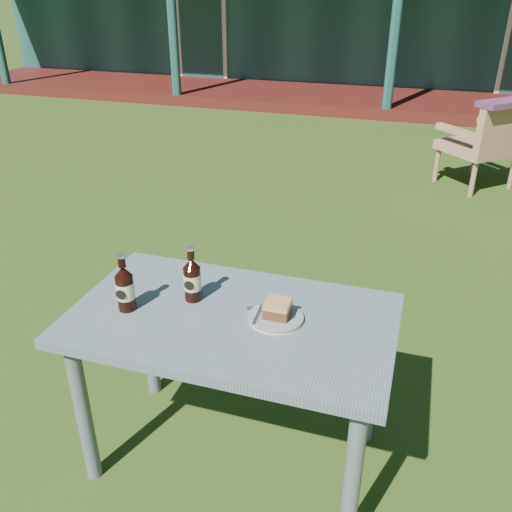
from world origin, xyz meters
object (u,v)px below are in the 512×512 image
(cake_slice, at_px, (278,308))
(armchair_left, at_px, (486,141))
(cola_bottle_near, at_px, (192,279))
(cola_bottle_far, at_px, (125,288))
(cafe_table, at_px, (232,338))
(plate, at_px, (276,317))

(cake_slice, distance_m, armchair_left, 3.95)
(cake_slice, bearing_deg, cola_bottle_near, 174.83)
(cake_slice, height_order, cola_bottle_near, cola_bottle_near)
(cola_bottle_near, relative_size, cola_bottle_far, 0.98)
(cake_slice, height_order, armchair_left, armchair_left)
(cafe_table, xyz_separation_m, plate, (0.16, 0.03, 0.11))
(cake_slice, distance_m, cola_bottle_far, 0.57)
(cola_bottle_near, bearing_deg, cola_bottle_far, -146.57)
(cola_bottle_near, bearing_deg, cafe_table, -19.32)
(plate, distance_m, cola_bottle_far, 0.57)
(cafe_table, xyz_separation_m, cola_bottle_far, (-0.39, -0.08, 0.19))
(cake_slice, bearing_deg, cafe_table, -169.28)
(cafe_table, bearing_deg, cola_bottle_near, 160.68)
(cola_bottle_far, bearing_deg, cafe_table, 10.92)
(armchair_left, bearing_deg, cafe_table, -106.47)
(cafe_table, relative_size, armchair_left, 1.45)
(cafe_table, bearing_deg, cake_slice, 10.72)
(cafe_table, xyz_separation_m, cola_bottle_near, (-0.18, 0.06, 0.19))
(cafe_table, relative_size, plate, 5.88)
(cafe_table, height_order, cola_bottle_near, cola_bottle_near)
(plate, bearing_deg, cola_bottle_far, -169.59)
(plate, relative_size, cola_bottle_near, 0.90)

